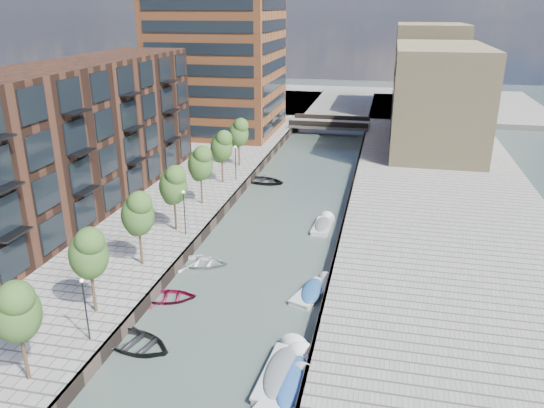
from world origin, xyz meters
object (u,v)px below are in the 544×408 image
(tree_5, at_px, (221,146))
(motorboat_0, at_px, (294,379))
(sloop_2, at_px, (169,299))
(tree_1, at_px, (88,252))
(tree_3, at_px, (173,184))
(tree_0, at_px, (16,310))
(sloop_1, at_px, (136,347))
(sloop_4, at_px, (264,183))
(bridge, at_px, (330,124))
(motorboat_1, at_px, (283,370))
(motorboat_2, at_px, (286,400))
(motorboat_3, at_px, (314,291))
(tree_6, at_px, (239,132))
(car, at_px, (403,149))
(tree_2, at_px, (138,212))
(sloop_3, at_px, (200,265))
(tree_4, at_px, (200,162))
(motorboat_4, at_px, (323,225))

(tree_5, xyz_separation_m, motorboat_0, (13.90, -30.99, -5.08))
(tree_5, distance_m, sloop_2, 24.88)
(tree_1, bearing_deg, tree_3, 90.00)
(tree_0, bearing_deg, sloop_2, 72.59)
(tree_1, relative_size, motorboat_0, 1.06)
(sloop_1, bearing_deg, tree_1, 77.12)
(tree_1, height_order, sloop_4, tree_1)
(bridge, relative_size, sloop_2, 3.21)
(sloop_1, relative_size, sloop_4, 0.98)
(tree_3, xyz_separation_m, tree_5, (0.00, 14.00, 0.00))
(sloop_2, bearing_deg, motorboat_1, -137.51)
(motorboat_2, bearing_deg, tree_1, 161.28)
(tree_1, bearing_deg, motorboat_3, 27.57)
(tree_6, height_order, motorboat_0, tree_6)
(car, bearing_deg, tree_0, -109.64)
(tree_2, xyz_separation_m, tree_5, (0.00, 21.00, 0.00))
(tree_0, xyz_separation_m, tree_3, (0.00, 21.00, 0.00))
(tree_2, distance_m, car, 43.85)
(tree_3, distance_m, sloop_1, 17.13)
(sloop_4, bearing_deg, motorboat_0, -153.91)
(motorboat_2, bearing_deg, sloop_4, 105.06)
(tree_5, relative_size, sloop_4, 1.16)
(motorboat_3, bearing_deg, sloop_4, 111.44)
(sloop_3, xyz_separation_m, motorboat_1, (9.32, -11.89, 0.23))
(tree_5, bearing_deg, sloop_1, -82.98)
(tree_4, bearing_deg, motorboat_0, -59.91)
(sloop_2, relative_size, motorboat_3, 0.83)
(tree_1, distance_m, tree_2, 7.00)
(motorboat_4, bearing_deg, motorboat_2, -87.49)
(bridge, bearing_deg, motorboat_0, -85.17)
(tree_5, height_order, motorboat_2, tree_5)
(sloop_2, bearing_deg, motorboat_3, -87.33)
(bridge, relative_size, sloop_1, 2.58)
(bridge, distance_m, motorboat_2, 65.88)
(tree_6, bearing_deg, motorboat_4, -50.11)
(tree_3, bearing_deg, tree_0, -90.00)
(tree_0, relative_size, tree_6, 1.00)
(tree_3, height_order, sloop_3, tree_3)
(tree_0, height_order, tree_3, same)
(tree_5, bearing_deg, tree_1, -90.00)
(bridge, height_order, tree_4, tree_4)
(tree_4, bearing_deg, motorboat_2, -61.84)
(tree_5, relative_size, motorboat_4, 1.28)
(tree_0, bearing_deg, motorboat_4, 64.75)
(sloop_1, xyz_separation_m, motorboat_1, (9.47, -0.47, 0.23))
(sloop_1, distance_m, motorboat_3, 13.39)
(tree_6, bearing_deg, bridge, 71.90)
(tree_2, distance_m, tree_5, 21.00)
(sloop_2, bearing_deg, tree_4, -3.25)
(bridge, xyz_separation_m, sloop_2, (-5.07, -57.06, -1.39))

